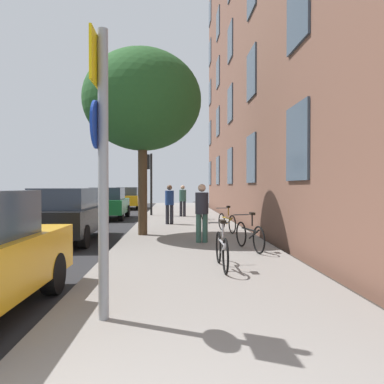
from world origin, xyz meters
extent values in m
plane|color=#332D28|center=(-2.40, 15.00, 0.00)|extent=(41.80, 41.80, 0.00)
cube|color=#232326|center=(-4.50, 15.00, 0.01)|extent=(7.00, 38.00, 0.01)
cube|color=gray|center=(1.10, 15.00, 0.06)|extent=(4.20, 38.00, 0.12)
cube|color=#384756|center=(3.42, 7.00, 2.70)|extent=(0.06, 1.46, 1.77)
cube|color=#384756|center=(3.42, 12.00, 2.70)|extent=(0.06, 1.46, 1.77)
cube|color=#384756|center=(3.42, 17.00, 2.70)|extent=(0.06, 1.46, 1.77)
cube|color=#384756|center=(3.42, 22.00, 2.70)|extent=(0.06, 1.46, 1.77)
cube|color=#384756|center=(3.42, 27.00, 2.70)|extent=(0.06, 1.46, 1.77)
cube|color=#384756|center=(3.42, 7.00, 5.80)|extent=(0.06, 1.46, 1.77)
cube|color=#384756|center=(3.42, 12.00, 5.80)|extent=(0.06, 1.46, 1.77)
cube|color=#384756|center=(3.42, 17.00, 5.80)|extent=(0.06, 1.46, 1.77)
cube|color=#384756|center=(3.42, 22.00, 5.80)|extent=(0.06, 1.46, 1.77)
cube|color=#384756|center=(3.42, 27.00, 5.80)|extent=(0.06, 1.46, 1.77)
cube|color=#384756|center=(3.42, 17.00, 8.90)|extent=(0.06, 1.46, 1.77)
cube|color=#384756|center=(3.42, 22.00, 8.90)|extent=(0.06, 1.46, 1.77)
cube|color=#384756|center=(3.42, 27.00, 8.90)|extent=(0.06, 1.46, 1.77)
cube|color=#384756|center=(3.42, 22.00, 12.00)|extent=(0.06, 1.46, 1.77)
cube|color=#384756|center=(3.42, 27.00, 12.00)|extent=(0.06, 1.46, 1.77)
cube|color=#384756|center=(3.42, 27.00, 15.10)|extent=(0.06, 1.46, 1.77)
cylinder|color=gray|center=(-0.27, 2.96, 1.82)|extent=(0.12, 0.12, 3.39)
cube|color=yellow|center=(-0.35, 2.96, 3.15)|extent=(0.03, 0.60, 0.60)
cylinder|color=#14339E|center=(-0.35, 2.96, 2.40)|extent=(0.03, 0.56, 0.56)
cylinder|color=black|center=(-0.63, 18.77, 1.80)|extent=(0.12, 0.12, 3.36)
cube|color=black|center=(-0.81, 18.77, 3.03)|extent=(0.20, 0.24, 0.80)
sphere|color=red|center=(-0.92, 18.77, 3.29)|extent=(0.16, 0.16, 0.16)
sphere|color=#523707|center=(-0.92, 18.77, 3.03)|extent=(0.16, 0.16, 0.16)
sphere|color=#083E11|center=(-0.92, 18.77, 2.77)|extent=(0.16, 0.16, 0.16)
cylinder|color=#4C3823|center=(-0.43, 10.58, 1.72)|extent=(0.29, 0.29, 3.20)
ellipsoid|color=#235123|center=(-0.43, 10.58, 4.46)|extent=(3.79, 3.79, 3.22)
torus|color=black|center=(1.48, 6.06, 0.44)|extent=(0.04, 0.65, 0.65)
torus|color=black|center=(1.48, 5.09, 0.44)|extent=(0.04, 0.65, 0.65)
cylinder|color=#99999E|center=(1.48, 5.58, 0.62)|extent=(0.05, 0.83, 0.04)
cylinder|color=#99999E|center=(1.48, 5.33, 0.54)|extent=(0.05, 0.50, 0.27)
cylinder|color=#99999E|center=(1.48, 5.43, 0.87)|extent=(0.04, 0.04, 0.28)
cube|color=black|center=(1.48, 5.43, 1.03)|extent=(0.10, 0.24, 0.06)
cylinder|color=#4C4C4C|center=(1.48, 6.06, 0.95)|extent=(0.42, 0.03, 0.03)
torus|color=black|center=(2.32, 8.07, 0.44)|extent=(0.17, 0.64, 0.65)
torus|color=black|center=(2.53, 7.02, 0.44)|extent=(0.17, 0.64, 0.65)
cylinder|color=black|center=(2.43, 7.55, 0.62)|extent=(0.23, 0.91, 0.04)
cylinder|color=black|center=(2.48, 7.28, 0.54)|extent=(0.15, 0.55, 0.30)
cylinder|color=black|center=(2.46, 7.39, 0.87)|extent=(0.04, 0.04, 0.28)
cube|color=black|center=(2.46, 7.39, 1.03)|extent=(0.10, 0.24, 0.06)
cylinder|color=#4C4C4C|center=(2.32, 8.07, 0.95)|extent=(0.42, 0.11, 0.03)
torus|color=black|center=(2.30, 11.72, 0.43)|extent=(0.17, 0.60, 0.61)
torus|color=black|center=(2.52, 10.73, 0.43)|extent=(0.17, 0.60, 0.61)
cylinder|color=#C68C19|center=(2.41, 11.22, 0.59)|extent=(0.23, 0.85, 0.04)
cylinder|color=#C68C19|center=(2.46, 10.98, 0.52)|extent=(0.16, 0.52, 0.28)
cylinder|color=#C68C19|center=(2.44, 11.07, 0.83)|extent=(0.04, 0.04, 0.28)
cube|color=black|center=(2.44, 11.07, 0.99)|extent=(0.10, 0.24, 0.06)
cylinder|color=#4C4C4C|center=(2.30, 11.72, 0.91)|extent=(0.42, 0.12, 0.03)
torus|color=black|center=(1.67, 15.27, 0.46)|extent=(0.05, 0.68, 0.68)
torus|color=black|center=(1.69, 14.23, 0.46)|extent=(0.05, 0.68, 0.68)
cylinder|color=#B21E1E|center=(1.68, 14.75, 0.65)|extent=(0.06, 0.89, 0.04)
cylinder|color=#B21E1E|center=(1.69, 14.49, 0.56)|extent=(0.06, 0.54, 0.29)
cylinder|color=#B21E1E|center=(1.69, 14.60, 0.90)|extent=(0.04, 0.04, 0.28)
cube|color=black|center=(1.69, 14.60, 1.06)|extent=(0.10, 0.24, 0.06)
cylinder|color=#4C4C4C|center=(1.67, 15.27, 0.98)|extent=(0.42, 0.04, 0.03)
torus|color=black|center=(1.88, 17.02, 0.46)|extent=(0.08, 0.68, 0.68)
torus|color=black|center=(1.94, 15.94, 0.46)|extent=(0.08, 0.68, 0.68)
cylinder|color=#194C99|center=(1.91, 16.48, 0.65)|extent=(0.10, 0.92, 0.04)
cylinder|color=#194C99|center=(1.93, 16.21, 0.56)|extent=(0.07, 0.56, 0.30)
cylinder|color=#194C99|center=(1.92, 16.32, 0.90)|extent=(0.04, 0.04, 0.28)
cube|color=black|center=(1.92, 16.32, 1.06)|extent=(0.10, 0.24, 0.06)
cylinder|color=#4C4C4C|center=(1.88, 17.02, 0.98)|extent=(0.42, 0.05, 0.03)
cylinder|color=#33594C|center=(1.26, 8.83, 0.52)|extent=(0.15, 0.15, 0.80)
cylinder|color=#33594C|center=(1.44, 8.83, 0.52)|extent=(0.15, 0.15, 0.80)
cylinder|color=#26262D|center=(1.35, 8.83, 1.21)|extent=(0.51, 0.51, 0.60)
sphere|color=tan|center=(1.35, 8.83, 1.64)|extent=(0.22, 0.22, 0.22)
cylinder|color=#26262D|center=(0.32, 13.92, 0.52)|extent=(0.15, 0.15, 0.80)
cylinder|color=#26262D|center=(0.50, 13.92, 0.52)|extent=(0.15, 0.15, 0.80)
cylinder|color=navy|center=(0.41, 13.92, 1.21)|extent=(0.51, 0.51, 0.60)
sphere|color=brown|center=(0.41, 13.92, 1.64)|extent=(0.22, 0.22, 0.22)
cylinder|color=#26262D|center=(0.97, 17.85, 0.52)|extent=(0.15, 0.15, 0.80)
cylinder|color=#26262D|center=(1.15, 17.85, 0.52)|extent=(0.15, 0.15, 0.80)
cylinder|color=#33594C|center=(1.06, 17.85, 1.21)|extent=(0.51, 0.51, 0.60)
sphere|color=tan|center=(1.06, 17.85, 1.64)|extent=(0.22, 0.22, 0.22)
cylinder|color=black|center=(-1.31, 4.39, 0.33)|extent=(0.22, 0.64, 0.64)
cube|color=black|center=(-2.65, 10.01, 0.68)|extent=(1.78, 4.25, 0.70)
cube|color=#2D3847|center=(-2.65, 9.80, 1.33)|extent=(1.49, 2.38, 0.60)
cylinder|color=black|center=(-3.45, 11.36, 0.33)|extent=(0.22, 0.64, 0.64)
cylinder|color=black|center=(-1.85, 11.36, 0.33)|extent=(0.22, 0.64, 0.64)
cylinder|color=black|center=(-3.45, 8.65, 0.33)|extent=(0.22, 0.64, 0.64)
cylinder|color=black|center=(-1.85, 8.65, 0.33)|extent=(0.22, 0.64, 0.64)
cube|color=#19662D|center=(-2.77, 17.81, 0.68)|extent=(1.90, 4.06, 0.70)
cube|color=#2D3847|center=(-2.77, 17.61, 1.33)|extent=(1.56, 2.29, 0.60)
cylinder|color=black|center=(-3.58, 19.09, 0.33)|extent=(0.22, 0.64, 0.64)
cylinder|color=black|center=(-1.96, 19.09, 0.33)|extent=(0.22, 0.64, 0.64)
cylinder|color=black|center=(-3.58, 16.52, 0.33)|extent=(0.22, 0.64, 0.64)
cylinder|color=black|center=(-1.96, 16.52, 0.33)|extent=(0.22, 0.64, 0.64)
cube|color=orange|center=(-2.72, 26.43, 0.68)|extent=(1.81, 4.52, 0.70)
cube|color=#2D3847|center=(-2.72, 26.20, 1.33)|extent=(1.50, 2.54, 0.60)
cylinder|color=black|center=(-3.51, 27.86, 0.33)|extent=(0.22, 0.64, 0.64)
cylinder|color=black|center=(-1.93, 27.86, 0.33)|extent=(0.22, 0.64, 0.64)
cylinder|color=black|center=(-3.51, 24.99, 0.33)|extent=(0.22, 0.64, 0.64)
cylinder|color=black|center=(-1.93, 24.99, 0.33)|extent=(0.22, 0.64, 0.64)
camera|label=1|loc=(0.54, -1.40, 1.68)|focal=34.51mm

